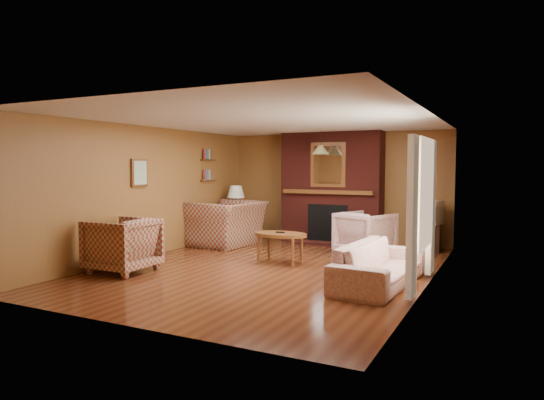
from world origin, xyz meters
The scene contains 20 objects.
floor centered at (0.00, 0.00, 0.00)m, with size 6.50×6.50×0.00m, color #4D2010.
ceiling centered at (0.00, 0.00, 2.40)m, with size 6.50×6.50×0.00m, color silver.
wall_back centered at (0.00, 3.25, 1.20)m, with size 6.50×6.50×0.00m, color brown.
wall_front centered at (0.00, -3.25, 1.20)m, with size 6.50×6.50×0.00m, color brown.
wall_left centered at (-2.50, 0.00, 1.20)m, with size 6.50×6.50×0.00m, color brown.
wall_right centered at (2.50, 0.00, 1.20)m, with size 6.50×6.50×0.00m, color brown.
fireplace centered at (0.00, 2.98, 1.18)m, with size 2.20×0.82×2.40m.
window_right centered at (2.45, -0.20, 1.13)m, with size 0.10×1.85×2.00m.
bookshelf centered at (-2.44, 1.90, 1.67)m, with size 0.09×0.55×0.71m.
botanical_print centered at (-2.47, -0.30, 1.55)m, with size 0.05×0.40×0.50m.
pendant_light centered at (0.00, 2.30, 2.00)m, with size 0.36×0.36×0.48m.
plaid_loveseat centered at (-1.85, 1.67, 0.46)m, with size 1.42×1.24×0.92m, color maroon.
plaid_armchair centered at (-1.95, -1.30, 0.43)m, with size 0.92×0.94×0.86m, color maroon.
floral_sofa centered at (1.90, -0.35, 0.30)m, with size 2.03×0.79×0.59m, color beige.
floral_armchair centered at (1.09, 1.81, 0.41)m, with size 0.88×0.90×0.82m, color beige.
coffee_table centered at (0.01, 0.37, 0.47)m, with size 0.94×0.58×0.55m.
side_table centered at (-2.10, 2.45, 0.29)m, with size 0.43×0.43×0.58m, color brown.
table_lamp centered at (-2.10, 2.45, 0.94)m, with size 0.39×0.39×0.65m.
tv_stand centered at (2.05, 2.80, 0.27)m, with size 0.49×0.45×0.54m, color black.
crt_tv centered at (2.05, 2.79, 0.77)m, with size 0.58×0.58×0.46m.
Camera 1 is at (3.54, -7.01, 1.67)m, focal length 32.00 mm.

